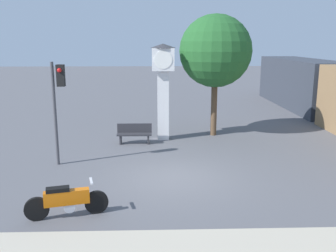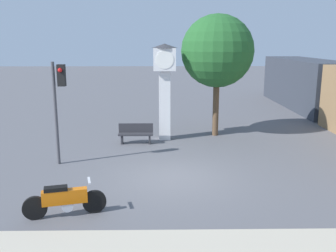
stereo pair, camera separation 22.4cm
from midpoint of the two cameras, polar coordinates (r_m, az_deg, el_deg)
ground_plane at (r=13.18m, az=0.23°, el=-7.85°), size 120.00×120.00×0.00m
motorcycle at (r=10.61m, az=-15.78°, el=-10.88°), size 2.17×0.73×0.97m
clock_tower at (r=17.70m, az=-1.13°, el=7.52°), size 1.23×1.23×4.54m
traffic_light at (r=14.53m, az=-16.87°, el=4.57°), size 0.50×0.35×3.92m
street_tree at (r=18.57m, az=6.90°, el=11.24°), size 3.51×3.51×5.94m
bench at (r=17.40m, az=-5.50°, el=-1.08°), size 1.60×0.44×0.92m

